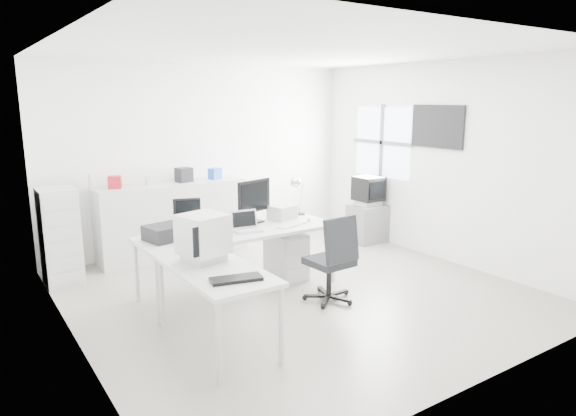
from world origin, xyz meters
TOP-DOWN VIEW (x-y plane):
  - floor at (0.00, 0.00)m, footprint 5.00×5.00m
  - ceiling at (0.00, 0.00)m, footprint 5.00×5.00m
  - back_wall at (0.00, 2.50)m, footprint 5.00×0.02m
  - left_wall at (-2.50, 0.00)m, footprint 0.02×5.00m
  - right_wall at (2.50, 0.00)m, footprint 0.02×5.00m
  - window at (2.48, 1.20)m, footprint 0.02×1.20m
  - wall_picture at (2.47, 0.10)m, footprint 0.04×0.90m
  - main_desk at (-0.54, 0.43)m, footprint 2.40×0.80m
  - side_desk at (-1.39, -0.67)m, footprint 0.70×1.40m
  - drawer_pedestal at (0.16, 0.48)m, footprint 0.40×0.50m
  - inkjet_printer at (-1.39, 0.53)m, footprint 0.53×0.44m
  - lcd_monitor_small at (-1.09, 0.68)m, footprint 0.35×0.27m
  - lcd_monitor_large at (-0.19, 0.68)m, footprint 0.57×0.34m
  - laptop at (-0.49, 0.33)m, footprint 0.39×0.40m
  - white_keyboard at (0.11, 0.28)m, footprint 0.46×0.25m
  - white_mouse at (0.41, 0.33)m, footprint 0.05×0.05m
  - laser_printer at (0.21, 0.65)m, footprint 0.37×0.33m
  - desk_lamp at (0.56, 0.73)m, footprint 0.20×0.20m
  - crt_monitor at (-1.39, -0.42)m, footprint 0.47×0.47m
  - black_keyboard at (-1.39, -1.07)m, footprint 0.47×0.28m
  - office_chair at (0.16, -0.41)m, footprint 0.62×0.62m
  - tv_cabinet at (2.22, 1.20)m, footprint 0.56×0.46m
  - crt_tv at (2.22, 1.20)m, footprint 0.50×0.48m
  - sideboard at (-0.67, 2.24)m, footprint 2.18×0.54m
  - clutter_box_a at (-1.47, 2.24)m, footprint 0.21×0.20m
  - clutter_box_b at (-0.97, 2.24)m, footprint 0.13×0.12m
  - clutter_box_c at (-0.47, 2.24)m, footprint 0.24×0.22m
  - clutter_box_d at (0.03, 2.24)m, footprint 0.20×0.18m
  - clutter_bottle at (-1.77, 2.28)m, footprint 0.07×0.07m
  - filing_cabinet at (-2.28, 1.89)m, footprint 0.43×0.51m

SIDE VIEW (x-z plane):
  - floor at x=0.00m, z-range -0.01..0.01m
  - drawer_pedestal at x=0.16m, z-range 0.00..0.60m
  - tv_cabinet at x=2.22m, z-range 0.00..0.61m
  - main_desk at x=-0.54m, z-range 0.00..0.75m
  - side_desk at x=-1.39m, z-range 0.00..0.75m
  - office_chair at x=0.16m, z-range 0.00..1.03m
  - sideboard at x=-0.67m, z-range 0.00..1.09m
  - filing_cabinet at x=-2.28m, z-range 0.00..1.22m
  - white_keyboard at x=0.11m, z-range 0.75..0.77m
  - black_keyboard at x=-1.39m, z-range 0.75..0.78m
  - white_mouse at x=0.41m, z-range 0.75..0.80m
  - inkjet_printer at x=-1.39m, z-range 0.75..0.92m
  - crt_tv at x=2.22m, z-range 0.61..1.06m
  - laser_printer at x=0.21m, z-range 0.75..0.93m
  - laptop at x=-0.49m, z-range 0.75..0.98m
  - lcd_monitor_small at x=-1.09m, z-range 0.75..1.14m
  - crt_monitor at x=-1.39m, z-range 0.75..1.19m
  - desk_lamp at x=0.56m, z-range 0.75..1.26m
  - lcd_monitor_large at x=-0.19m, z-range 0.75..1.30m
  - clutter_box_b at x=-0.97m, z-range 1.09..1.21m
  - clutter_box_d at x=0.03m, z-range 1.09..1.25m
  - clutter_box_a at x=-1.47m, z-range 1.09..1.26m
  - clutter_box_c at x=-0.47m, z-range 1.09..1.30m
  - clutter_bottle at x=-1.77m, z-range 1.09..1.31m
  - back_wall at x=0.00m, z-range 0.00..2.80m
  - left_wall at x=-2.50m, z-range 0.00..2.80m
  - right_wall at x=2.50m, z-range 0.00..2.80m
  - window at x=2.48m, z-range 1.05..2.15m
  - wall_picture at x=2.47m, z-range 1.60..2.20m
  - ceiling at x=0.00m, z-range 2.79..2.80m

